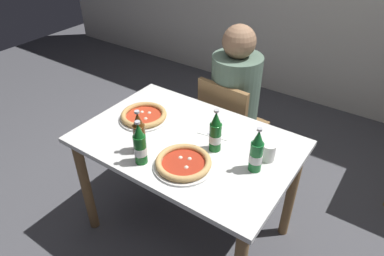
{
  "coord_description": "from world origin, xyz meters",
  "views": [
    {
      "loc": [
        0.9,
        -1.24,
        1.89
      ],
      "look_at": [
        0.0,
        0.05,
        0.8
      ],
      "focal_mm": 32.18,
      "sensor_mm": 36.0,
      "label": 1
    }
  ],
  "objects_px": {
    "beer_bottle_left": "(140,145)",
    "beer_bottle_right": "(215,133)",
    "chair_behind_table": "(229,125)",
    "napkin_with_cutlery": "(217,128)",
    "paper_cup": "(268,152)",
    "beer_bottle_center": "(256,153)",
    "pizza_margherita_near": "(183,163)",
    "pizza_marinara_far": "(144,116)",
    "dining_table_main": "(187,156)",
    "beer_bottle_extra": "(139,134)",
    "diner_seated": "(234,110)"
  },
  "relations": [
    {
      "from": "chair_behind_table",
      "to": "paper_cup",
      "type": "distance_m",
      "value": 0.78
    },
    {
      "from": "napkin_with_cutlery",
      "to": "paper_cup",
      "type": "relative_size",
      "value": 2.19
    },
    {
      "from": "chair_behind_table",
      "to": "diner_seated",
      "type": "relative_size",
      "value": 0.7
    },
    {
      "from": "dining_table_main",
      "to": "paper_cup",
      "type": "xyz_separation_m",
      "value": [
        0.44,
        0.1,
        0.16
      ]
    },
    {
      "from": "diner_seated",
      "to": "beer_bottle_center",
      "type": "distance_m",
      "value": 0.86
    },
    {
      "from": "pizza_margherita_near",
      "to": "beer_bottle_left",
      "type": "relative_size",
      "value": 1.24
    },
    {
      "from": "beer_bottle_left",
      "to": "beer_bottle_center",
      "type": "relative_size",
      "value": 1.0
    },
    {
      "from": "diner_seated",
      "to": "napkin_with_cutlery",
      "type": "relative_size",
      "value": 5.81
    },
    {
      "from": "dining_table_main",
      "to": "beer_bottle_extra",
      "type": "xyz_separation_m",
      "value": [
        -0.15,
        -0.22,
        0.22
      ]
    },
    {
      "from": "paper_cup",
      "to": "diner_seated",
      "type": "bearing_deg",
      "value": 131.43
    },
    {
      "from": "chair_behind_table",
      "to": "beer_bottle_left",
      "type": "relative_size",
      "value": 3.44
    },
    {
      "from": "pizza_margherita_near",
      "to": "beer_bottle_center",
      "type": "bearing_deg",
      "value": 31.3
    },
    {
      "from": "pizza_margherita_near",
      "to": "beer_bottle_extra",
      "type": "distance_m",
      "value": 0.28
    },
    {
      "from": "chair_behind_table",
      "to": "beer_bottle_center",
      "type": "bearing_deg",
      "value": 130.96
    },
    {
      "from": "beer_bottle_center",
      "to": "beer_bottle_extra",
      "type": "xyz_separation_m",
      "value": [
        -0.56,
        -0.21,
        0.0
      ]
    },
    {
      "from": "chair_behind_table",
      "to": "pizza_marinara_far",
      "type": "relative_size",
      "value": 2.84
    },
    {
      "from": "beer_bottle_left",
      "to": "diner_seated",
      "type": "bearing_deg",
      "value": 88.61
    },
    {
      "from": "beer_bottle_left",
      "to": "beer_bottle_right",
      "type": "xyz_separation_m",
      "value": [
        0.25,
        0.3,
        0.0
      ]
    },
    {
      "from": "beer_bottle_center",
      "to": "napkin_with_cutlery",
      "type": "relative_size",
      "value": 1.19
    },
    {
      "from": "dining_table_main",
      "to": "paper_cup",
      "type": "relative_size",
      "value": 12.63
    },
    {
      "from": "napkin_with_cutlery",
      "to": "paper_cup",
      "type": "xyz_separation_m",
      "value": [
        0.35,
        -0.09,
        0.04
      ]
    },
    {
      "from": "chair_behind_table",
      "to": "pizza_margherita_near",
      "type": "height_order",
      "value": "chair_behind_table"
    },
    {
      "from": "diner_seated",
      "to": "napkin_with_cutlery",
      "type": "xyz_separation_m",
      "value": [
        0.14,
        -0.47,
        0.17
      ]
    },
    {
      "from": "chair_behind_table",
      "to": "paper_cup",
      "type": "xyz_separation_m",
      "value": [
        0.5,
        -0.51,
        0.32
      ]
    },
    {
      "from": "diner_seated",
      "to": "pizza_margherita_near",
      "type": "height_order",
      "value": "diner_seated"
    },
    {
      "from": "napkin_with_cutlery",
      "to": "pizza_marinara_far",
      "type": "bearing_deg",
      "value": -158.98
    },
    {
      "from": "diner_seated",
      "to": "beer_bottle_extra",
      "type": "relative_size",
      "value": 4.89
    },
    {
      "from": "beer_bottle_center",
      "to": "beer_bottle_right",
      "type": "distance_m",
      "value": 0.25
    },
    {
      "from": "chair_behind_table",
      "to": "beer_bottle_left",
      "type": "xyz_separation_m",
      "value": [
        -0.02,
        -0.89,
        0.37
      ]
    },
    {
      "from": "pizza_marinara_far",
      "to": "pizza_margherita_near",
      "type": "bearing_deg",
      "value": -25.62
    },
    {
      "from": "beer_bottle_center",
      "to": "paper_cup",
      "type": "bearing_deg",
      "value": 78.69
    },
    {
      "from": "chair_behind_table",
      "to": "beer_bottle_extra",
      "type": "relative_size",
      "value": 3.44
    },
    {
      "from": "dining_table_main",
      "to": "beer_bottle_right",
      "type": "relative_size",
      "value": 4.86
    },
    {
      "from": "pizza_marinara_far",
      "to": "beer_bottle_extra",
      "type": "bearing_deg",
      "value": -51.78
    },
    {
      "from": "pizza_margherita_near",
      "to": "pizza_marinara_far",
      "type": "distance_m",
      "value": 0.5
    },
    {
      "from": "beer_bottle_extra",
      "to": "napkin_with_cutlery",
      "type": "xyz_separation_m",
      "value": [
        0.23,
        0.4,
        -0.1
      ]
    },
    {
      "from": "diner_seated",
      "to": "beer_bottle_center",
      "type": "height_order",
      "value": "diner_seated"
    },
    {
      "from": "diner_seated",
      "to": "pizza_margherita_near",
      "type": "relative_size",
      "value": 3.96
    },
    {
      "from": "chair_behind_table",
      "to": "beer_bottle_left",
      "type": "distance_m",
      "value": 0.97
    },
    {
      "from": "pizza_margherita_near",
      "to": "beer_bottle_right",
      "type": "relative_size",
      "value": 1.24
    },
    {
      "from": "beer_bottle_right",
      "to": "beer_bottle_extra",
      "type": "distance_m",
      "value": 0.39
    },
    {
      "from": "diner_seated",
      "to": "paper_cup",
      "type": "bearing_deg",
      "value": -48.57
    },
    {
      "from": "pizza_marinara_far",
      "to": "beer_bottle_right",
      "type": "relative_size",
      "value": 1.21
    },
    {
      "from": "beer_bottle_right",
      "to": "napkin_with_cutlery",
      "type": "xyz_separation_m",
      "value": [
        -0.09,
        0.17,
        -0.1
      ]
    },
    {
      "from": "beer_bottle_center",
      "to": "beer_bottle_right",
      "type": "relative_size",
      "value": 1.0
    },
    {
      "from": "chair_behind_table",
      "to": "napkin_with_cutlery",
      "type": "distance_m",
      "value": 0.52
    },
    {
      "from": "dining_table_main",
      "to": "pizza_marinara_far",
      "type": "relative_size",
      "value": 4.01
    },
    {
      "from": "diner_seated",
      "to": "dining_table_main",
      "type": "bearing_deg",
      "value": -85.0
    },
    {
      "from": "dining_table_main",
      "to": "beer_bottle_center",
      "type": "bearing_deg",
      "value": -1.22
    },
    {
      "from": "dining_table_main",
      "to": "beer_bottle_left",
      "type": "height_order",
      "value": "beer_bottle_left"
    }
  ]
}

